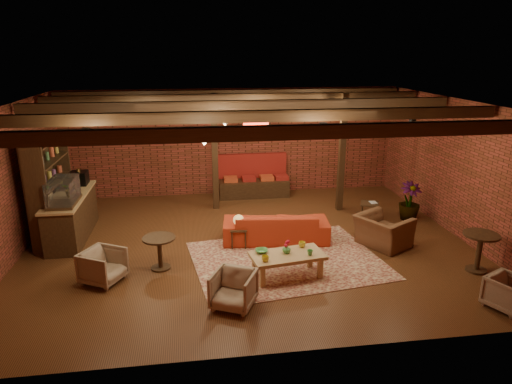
{
  "coord_description": "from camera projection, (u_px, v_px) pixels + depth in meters",
  "views": [
    {
      "loc": [
        -1.21,
        -9.62,
        4.31
      ],
      "look_at": [
        0.19,
        0.2,
        1.18
      ],
      "focal_mm": 32.0,
      "sensor_mm": 36.0,
      "label": 1
    }
  ],
  "objects": [
    {
      "name": "rug",
      "position": [
        287.0,
        260.0,
        9.71
      ],
      "size": [
        4.26,
        3.48,
        0.01
      ],
      "primitive_type": "cube",
      "rotation": [
        0.0,
        0.0,
        0.14
      ],
      "color": "maroon",
      "rests_on": "floor"
    },
    {
      "name": "armchair_a",
      "position": [
        103.0,
        265.0,
        8.73
      ],
      "size": [
        0.91,
        0.93,
        0.72
      ],
      "primitive_type": "imported",
      "rotation": [
        0.0,
        0.0,
        1.07
      ],
      "color": "tan",
      "rests_on": "floor"
    },
    {
      "name": "post_right",
      "position": [
        342.0,
        154.0,
        12.32
      ],
      "size": [
        0.16,
        0.16,
        3.2
      ],
      "primitive_type": "cube",
      "color": "black",
      "rests_on": "ground"
    },
    {
      "name": "service_counter",
      "position": [
        70.0,
        205.0,
        10.69
      ],
      "size": [
        0.8,
        2.5,
        1.6
      ],
      "primitive_type": null,
      "color": "black",
      "rests_on": "ground"
    },
    {
      "name": "round_table_left",
      "position": [
        160.0,
        248.0,
        9.22
      ],
      "size": [
        0.66,
        0.66,
        0.69
      ],
      "color": "black",
      "rests_on": "floor"
    },
    {
      "name": "armchair_far",
      "position": [
        508.0,
        291.0,
        7.84
      ],
      "size": [
        0.82,
        0.8,
        0.64
      ],
      "primitive_type": "imported",
      "rotation": [
        0.0,
        0.0,
        0.45
      ],
      "color": "tan",
      "rests_on": "floor"
    },
    {
      "name": "armchair_b",
      "position": [
        233.0,
        288.0,
        7.88
      ],
      "size": [
        0.91,
        0.89,
        0.72
      ],
      "primitive_type": "imported",
      "rotation": [
        0.0,
        0.0,
        -0.45
      ],
      "color": "tan",
      "rests_on": "floor"
    },
    {
      "name": "ceiling_pipe",
      "position": [
        240.0,
        111.0,
        11.19
      ],
      "size": [
        9.6,
        0.12,
        0.12
      ],
      "primitive_type": "cylinder",
      "rotation": [
        0.0,
        1.57,
        0.0
      ],
      "color": "black",
      "rests_on": "ceiling"
    },
    {
      "name": "service_sign",
      "position": [
        256.0,
        121.0,
        12.84
      ],
      "size": [
        0.86,
        0.06,
        0.3
      ],
      "primitive_type": "cube",
      "color": "red",
      "rests_on": "ceiling"
    },
    {
      "name": "ceiling_spotlights",
      "position": [
        248.0,
        120.0,
        9.68
      ],
      "size": [
        6.4,
        4.4,
        0.28
      ],
      "primitive_type": null,
      "color": "black",
      "rests_on": "ceiling"
    },
    {
      "name": "ceiling",
      "position": [
        248.0,
        104.0,
        9.58
      ],
      "size": [
        10.0,
        8.0,
        0.02
      ],
      "primitive_type": "cube",
      "color": "black",
      "rests_on": "wall_back"
    },
    {
      "name": "shelving_hutch",
      "position": [
        51.0,
        188.0,
        10.61
      ],
      "size": [
        0.52,
        2.0,
        2.4
      ],
      "primitive_type": null,
      "color": "black",
      "rests_on": "ground"
    },
    {
      "name": "wall_back",
      "position": [
        232.0,
        142.0,
        13.84
      ],
      "size": [
        10.0,
        0.02,
        3.2
      ],
      "primitive_type": "cube",
      "color": "brown",
      "rests_on": "ground"
    },
    {
      "name": "ceiling_beams",
      "position": [
        248.0,
        110.0,
        9.61
      ],
      "size": [
        9.8,
        6.4,
        0.22
      ],
      "primitive_type": null,
      "color": "black",
      "rests_on": "ceiling"
    },
    {
      "name": "post_left",
      "position": [
        215.0,
        153.0,
        12.43
      ],
      "size": [
        0.16,
        0.16,
        3.2
      ],
      "primitive_type": "cube",
      "color": "black",
      "rests_on": "ground"
    },
    {
      "name": "side_table_book",
      "position": [
        370.0,
        204.0,
        11.75
      ],
      "size": [
        0.6,
        0.6,
        0.53
      ],
      "rotation": [
        0.0,
        0.0,
        -0.4
      ],
      "color": "black",
      "rests_on": "floor"
    },
    {
      "name": "banquette",
      "position": [
        254.0,
        180.0,
        13.82
      ],
      "size": [
        2.1,
        0.7,
        1.0
      ],
      "primitive_type": null,
      "color": "maroon",
      "rests_on": "ground"
    },
    {
      "name": "plant_counter",
      "position": [
        75.0,
        186.0,
        10.77
      ],
      "size": [
        0.35,
        0.39,
        0.3
      ],
      "primitive_type": "imported",
      "color": "#337F33",
      "rests_on": "service_counter"
    },
    {
      "name": "wall_left",
      "position": [
        8.0,
        186.0,
        9.39
      ],
      "size": [
        0.02,
        8.0,
        3.2
      ],
      "primitive_type": "cube",
      "color": "brown",
      "rests_on": "ground"
    },
    {
      "name": "floor",
      "position": [
        249.0,
        244.0,
        10.54
      ],
      "size": [
        10.0,
        10.0,
        0.0
      ],
      "primitive_type": "plane",
      "color": "#381F0E",
      "rests_on": "ground"
    },
    {
      "name": "wall_front",
      "position": [
        285.0,
        254.0,
        6.28
      ],
      "size": [
        10.0,
        0.02,
        3.2
      ],
      "primitive_type": "cube",
      "color": "brown",
      "rests_on": "ground"
    },
    {
      "name": "wall_right",
      "position": [
        459.0,
        169.0,
        10.73
      ],
      "size": [
        0.02,
        8.0,
        3.2
      ],
      "primitive_type": "cube",
      "color": "brown",
      "rests_on": "ground"
    },
    {
      "name": "coffee_table",
      "position": [
        287.0,
        257.0,
        8.89
      ],
      "size": [
        1.52,
        0.92,
        0.74
      ],
      "rotation": [
        0.0,
        0.0,
        0.16
      ],
      "color": "#9A7448",
      "rests_on": "floor"
    },
    {
      "name": "sofa",
      "position": [
        276.0,
        226.0,
        10.63
      ],
      "size": [
        2.53,
        1.22,
        0.71
      ],
      "primitive_type": "imported",
      "rotation": [
        0.0,
        0.0,
        3.03
      ],
      "color": "#A62D17",
      "rests_on": "floor"
    },
    {
      "name": "plant_tall",
      "position": [
        414.0,
        164.0,
        11.61
      ],
      "size": [
        1.79,
        1.79,
        3.0
      ],
      "primitive_type": "imported",
      "rotation": [
        0.0,
        0.0,
        0.07
      ],
      "color": "#4C7F4C",
      "rests_on": "floor"
    },
    {
      "name": "side_table_lamp",
      "position": [
        239.0,
        223.0,
        10.21
      ],
      "size": [
        0.4,
        0.4,
        0.77
      ],
      "rotation": [
        0.0,
        0.0,
        -0.1
      ],
      "color": "black",
      "rests_on": "floor"
    },
    {
      "name": "round_table_right",
      "position": [
        480.0,
        246.0,
        9.1
      ],
      "size": [
        0.69,
        0.69,
        0.81
      ],
      "color": "black",
      "rests_on": "floor"
    },
    {
      "name": "armchair_right",
      "position": [
        383.0,
        226.0,
        10.3
      ],
      "size": [
        1.16,
        1.3,
        0.96
      ],
      "primitive_type": "imported",
      "rotation": [
        0.0,
        0.0,
        2.09
      ],
      "color": "brown",
      "rests_on": "floor"
    }
  ]
}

